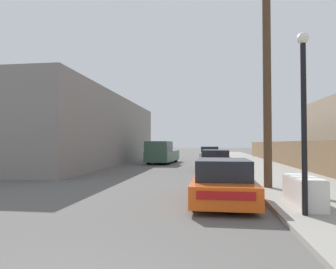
{
  "coord_description": "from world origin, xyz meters",
  "views": [
    {
      "loc": [
        1.62,
        -2.05,
        1.71
      ],
      "look_at": [
        -0.1,
        10.63,
        2.09
      ],
      "focal_mm": 32.0,
      "sensor_mm": 36.0,
      "label": 1
    }
  ],
  "objects": [
    {
      "name": "sidewalk_curb",
      "position": [
        5.3,
        23.5,
        0.06
      ],
      "size": [
        4.2,
        63.0,
        0.12
      ],
      "primitive_type": "cube",
      "color": "gray",
      "rests_on": "ground"
    },
    {
      "name": "discarded_fridge",
      "position": [
        4.01,
        6.0,
        0.49
      ],
      "size": [
        0.63,
        1.78,
        0.78
      ],
      "rotation": [
        0.0,
        0.0,
        0.0
      ],
      "color": "silver",
      "rests_on": "sidewalk_curb"
    },
    {
      "name": "parked_sports_car_red",
      "position": [
        2.02,
        6.98,
        0.57
      ],
      "size": [
        1.76,
        4.45,
        1.25
      ],
      "rotation": [
        0.0,
        0.0,
        -0.01
      ],
      "color": "#E05114",
      "rests_on": "ground"
    },
    {
      "name": "car_parked_mid",
      "position": [
        2.08,
        16.9,
        0.61
      ],
      "size": [
        2.04,
        4.67,
        1.31
      ],
      "rotation": [
        0.0,
        0.0,
        -0.04
      ],
      "color": "#5B1E19",
      "rests_on": "ground"
    },
    {
      "name": "car_parked_far",
      "position": [
        1.74,
        27.76,
        0.66
      ],
      "size": [
        1.94,
        4.62,
        1.39
      ],
      "rotation": [
        0.0,
        0.0,
        -0.01
      ],
      "color": "silver",
      "rests_on": "ground"
    },
    {
      "name": "pickup_truck",
      "position": [
        -2.32,
        22.99,
        0.94
      ],
      "size": [
        2.3,
        5.74,
        1.88
      ],
      "rotation": [
        0.0,
        0.0,
        3.07
      ],
      "color": "#385647",
      "rests_on": "ground"
    },
    {
      "name": "utility_pole",
      "position": [
        3.76,
        9.25,
        4.84
      ],
      "size": [
        1.8,
        0.3,
        9.21
      ],
      "color": "#4C3826",
      "rests_on": "sidewalk_curb"
    },
    {
      "name": "street_lamp",
      "position": [
        3.74,
        4.97,
        2.53
      ],
      "size": [
        0.26,
        0.26,
        4.1
      ],
      "color": "black",
      "rests_on": "sidewalk_curb"
    },
    {
      "name": "wooden_fence",
      "position": [
        7.25,
        19.94,
        0.99
      ],
      "size": [
        0.08,
        35.98,
        1.74
      ],
      "primitive_type": "cube",
      "color": "brown",
      "rests_on": "sidewalk_curb"
    },
    {
      "name": "building_left_block",
      "position": [
        -8.69,
        21.89,
        2.73
      ],
      "size": [
        7.0,
        22.09,
        5.45
      ],
      "primitive_type": "cube",
      "color": "gray",
      "rests_on": "ground"
    }
  ]
}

